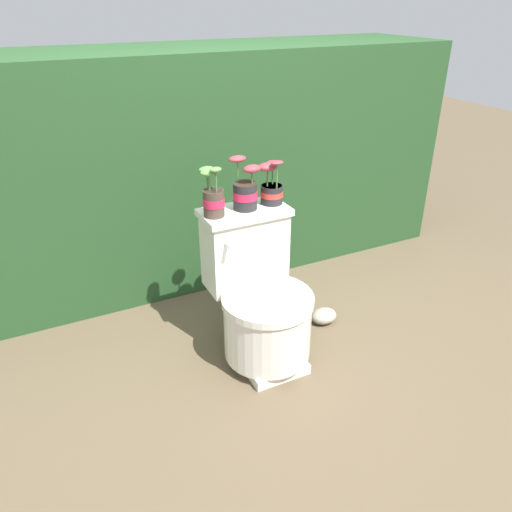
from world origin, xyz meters
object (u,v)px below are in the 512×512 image
Objects in this scene: toilet at (260,300)px; garden_stone at (324,316)px; potted_plant_midleft at (245,191)px; potted_plant_middle at (271,188)px; potted_plant_left at (213,197)px.

toilet is 4.92× the size of garden_stone.
garden_stone is (0.43, 0.07, -0.26)m from toilet.
potted_plant_middle is (0.14, 0.01, -0.01)m from potted_plant_midleft.
toilet is 0.53m from potted_plant_middle.
potted_plant_left reaches higher than toilet.
potted_plant_middle is at bearing 49.53° from toilet.
garden_stone is at bearing -13.42° from potted_plant_midleft.
potted_plant_midleft is at bearing 166.58° from garden_stone.
toilet is 2.85× the size of potted_plant_midleft.
toilet is 0.54m from potted_plant_left.
toilet is at bearing -130.47° from potted_plant_middle.
potted_plant_midleft is at bearing -177.77° from potted_plant_middle.
potted_plant_left is 0.94× the size of potted_plant_midleft.
potted_plant_left is 0.16m from potted_plant_midleft.
toilet is at bearing -171.24° from garden_stone.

